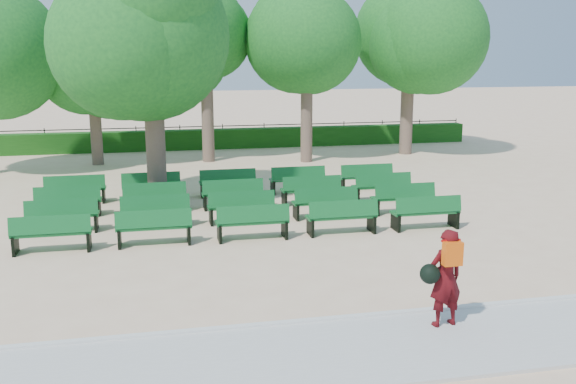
# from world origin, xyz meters

# --- Properties ---
(ground) EXTENTS (120.00, 120.00, 0.00)m
(ground) POSITION_xyz_m (0.00, 0.00, 0.00)
(ground) COLOR beige
(paving) EXTENTS (30.00, 2.20, 0.06)m
(paving) POSITION_xyz_m (0.00, -7.40, 0.03)
(paving) COLOR beige
(paving) RESTS_ON ground
(curb) EXTENTS (30.00, 0.12, 0.10)m
(curb) POSITION_xyz_m (0.00, -6.25, 0.05)
(curb) COLOR silver
(curb) RESTS_ON ground
(hedge) EXTENTS (26.00, 0.70, 0.90)m
(hedge) POSITION_xyz_m (0.00, 14.00, 0.45)
(hedge) COLOR #195014
(hedge) RESTS_ON ground
(fence) EXTENTS (26.00, 0.10, 1.02)m
(fence) POSITION_xyz_m (0.00, 14.40, 0.00)
(fence) COLOR black
(fence) RESTS_ON ground
(tree_line) EXTENTS (21.80, 6.80, 7.04)m
(tree_line) POSITION_xyz_m (0.00, 10.00, 0.00)
(tree_line) COLOR #1D6D22
(tree_line) RESTS_ON ground
(bench_array) EXTENTS (1.75, 0.56, 1.10)m
(bench_array) POSITION_xyz_m (-0.12, 1.32, 0.09)
(bench_array) COLOR #105C26
(bench_array) RESTS_ON ground
(tree_among) EXTENTS (4.85, 4.85, 7.08)m
(tree_among) POSITION_xyz_m (-2.24, 2.69, 4.86)
(tree_among) COLOR brown
(tree_among) RESTS_ON ground
(person) EXTENTS (0.79, 0.50, 1.62)m
(person) POSITION_xyz_m (2.14, -6.86, 0.90)
(person) COLOR #480A0E
(person) RESTS_ON ground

